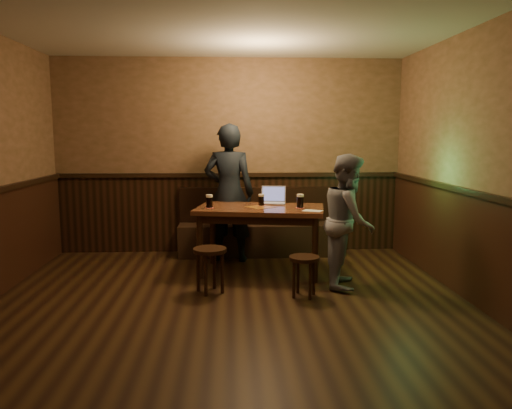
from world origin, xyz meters
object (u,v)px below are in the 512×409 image
Objects in this scene: stool_left at (210,257)px; pint_mid at (261,200)px; person_grey at (349,221)px; person_suit at (229,193)px; bench at (256,233)px; pint_right at (300,201)px; pub_table at (260,216)px; laptop at (273,199)px; pint_left at (209,201)px; stool_right at (304,265)px.

pint_mid reaches higher than stool_left.
person_grey reaches higher than stool_left.
person_suit is 1.24× the size of person_grey.
bench is at bearing -130.40° from person_suit.
stool_left is 1.37m from pint_right.
pub_table is at bearing -90.00° from bench.
laptop is at bearing 54.22° from stool_left.
pint_left reaches higher than stool_left.
pint_right is at bearing 85.14° from stool_right.
pub_table is 0.21m from pint_mid.
stool_right is 0.78m from person_grey.
laptop is at bearing -74.26° from bench.
pint_left is (-0.62, -1.01, 0.60)m from bench.
pint_mid is 0.08× the size of person_suit.
person_grey is (0.56, 0.37, 0.40)m from stool_right.
person_grey is (0.48, -0.50, -0.16)m from pint_right.
stool_left is 0.33× the size of person_grey.
stool_left is (-0.60, -1.74, 0.08)m from bench.
pub_table is 11.25× the size of pint_mid.
pint_mid is 0.42× the size of laptop.
pint_mid reaches higher than stool_right.
stool_right is 1.50m from pint_left.
stool_left is 1.39× the size of laptop.
laptop is (-0.22, 1.28, 0.54)m from stool_right.
pint_right is (0.48, -1.07, 0.60)m from bench.
person_grey is at bearing -39.52° from laptop.
person_grey is (0.96, -0.60, 0.03)m from pub_table.
bench is at bearing 58.20° from pint_left.
person_grey is (0.96, -1.56, 0.44)m from bench.
laptop is (0.17, 0.20, -0.02)m from pint_mid.
stool_right is 2.54× the size of pint_right.
pint_left is 1.69m from person_grey.
pint_right is (0.46, -0.21, 0.01)m from pint_mid.
stool_right is at bearing -56.62° from pub_table.
person_suit reaches higher than person_grey.
stool_right is 0.23× the size of person_suit.
person_grey reaches higher than pub_table.
pub_table reaches higher than stool_left.
pint_right is 0.11× the size of person_grey.
bench is 1.05m from pub_table.
laptop reaches higher than bench.
pint_left reaches higher than pub_table.
pub_table is 3.84× the size of stool_right.
pint_left is 1.11× the size of pint_mid.
pint_left is at bearing 176.97° from pint_right.
pint_mid is at bearing 136.70° from person_suit.
pint_right reaches higher than pint_mid.
person_suit reaches higher than pint_right.
pub_table is at bearing 3.66° from pint_left.
pint_mid is 1.19m from person_grey.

